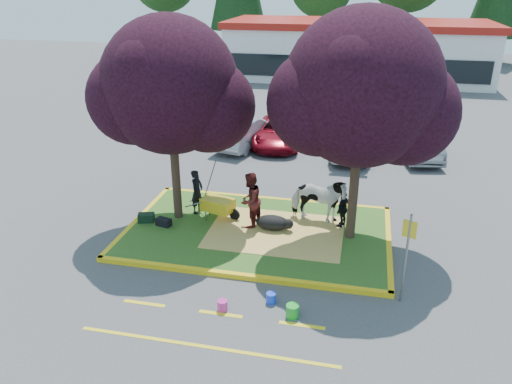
% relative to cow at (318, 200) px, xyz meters
% --- Properties ---
extents(ground, '(90.00, 90.00, 0.00)m').
position_rel_cow_xyz_m(ground, '(-1.79, -1.01, -0.94)').
color(ground, '#424244').
rests_on(ground, ground).
extents(median_island, '(8.00, 5.00, 0.15)m').
position_rel_cow_xyz_m(median_island, '(-1.79, -1.01, -0.86)').
color(median_island, '#295219').
rests_on(median_island, ground).
extents(curb_near, '(8.30, 0.16, 0.15)m').
position_rel_cow_xyz_m(curb_near, '(-1.79, -3.59, -0.86)').
color(curb_near, yellow).
rests_on(curb_near, ground).
extents(curb_far, '(8.30, 0.16, 0.15)m').
position_rel_cow_xyz_m(curb_far, '(-1.79, 1.57, -0.86)').
color(curb_far, yellow).
rests_on(curb_far, ground).
extents(curb_left, '(0.16, 5.30, 0.15)m').
position_rel_cow_xyz_m(curb_left, '(-5.87, -1.01, -0.86)').
color(curb_left, yellow).
rests_on(curb_left, ground).
extents(curb_right, '(0.16, 5.30, 0.15)m').
position_rel_cow_xyz_m(curb_right, '(2.29, -1.01, -0.86)').
color(curb_right, yellow).
rests_on(curb_right, ground).
extents(straw_bedding, '(4.20, 3.00, 0.01)m').
position_rel_cow_xyz_m(straw_bedding, '(-1.19, -1.01, -0.78)').
color(straw_bedding, '#EAC460').
rests_on(straw_bedding, median_island).
extents(tree_purple_left, '(5.06, 4.20, 6.51)m').
position_rel_cow_xyz_m(tree_purple_left, '(-4.57, -0.63, 3.42)').
color(tree_purple_left, black).
rests_on(tree_purple_left, median_island).
extents(tree_purple_right, '(5.30, 4.40, 6.82)m').
position_rel_cow_xyz_m(tree_purple_right, '(1.13, -0.83, 3.62)').
color(tree_purple_right, black).
rests_on(tree_purple_right, median_island).
extents(fire_lane_stripe_a, '(1.10, 0.12, 0.01)m').
position_rel_cow_xyz_m(fire_lane_stripe_a, '(-3.79, -5.21, -0.93)').
color(fire_lane_stripe_a, yellow).
rests_on(fire_lane_stripe_a, ground).
extents(fire_lane_stripe_b, '(1.10, 0.12, 0.01)m').
position_rel_cow_xyz_m(fire_lane_stripe_b, '(-1.79, -5.21, -0.93)').
color(fire_lane_stripe_b, yellow).
rests_on(fire_lane_stripe_b, ground).
extents(fire_lane_stripe_c, '(1.10, 0.12, 0.01)m').
position_rel_cow_xyz_m(fire_lane_stripe_c, '(0.21, -5.21, -0.93)').
color(fire_lane_stripe_c, yellow).
rests_on(fire_lane_stripe_c, ground).
extents(fire_lane_long, '(6.00, 0.10, 0.01)m').
position_rel_cow_xyz_m(fire_lane_long, '(-1.79, -6.41, -0.93)').
color(fire_lane_long, yellow).
rests_on(fire_lane_long, ground).
extents(retail_building, '(20.40, 8.40, 4.40)m').
position_rel_cow_xyz_m(retail_building, '(0.21, 26.97, 1.31)').
color(retail_building, silver).
rests_on(retail_building, ground).
extents(cow, '(1.94, 1.02, 1.57)m').
position_rel_cow_xyz_m(cow, '(0.00, 0.00, 0.00)').
color(cow, silver).
rests_on(cow, median_island).
extents(calf, '(1.15, 0.75, 0.47)m').
position_rel_cow_xyz_m(calf, '(-1.34, -0.84, -0.55)').
color(calf, black).
rests_on(calf, median_island).
extents(handler, '(0.46, 0.61, 1.52)m').
position_rel_cow_xyz_m(handler, '(-4.07, -0.14, -0.03)').
color(handler, black).
rests_on(handler, median_island).
extents(visitor_a, '(0.92, 1.05, 1.83)m').
position_rel_cow_xyz_m(visitor_a, '(-2.08, -0.78, 0.13)').
color(visitor_a, '#4B1715').
rests_on(visitor_a, median_island).
extents(visitor_b, '(0.58, 0.78, 1.24)m').
position_rel_cow_xyz_m(visitor_b, '(0.82, -0.16, -0.17)').
color(visitor_b, black).
rests_on(visitor_b, median_island).
extents(wheelbarrow, '(1.86, 0.89, 0.70)m').
position_rel_cow_xyz_m(wheelbarrow, '(-3.24, -0.45, -0.30)').
color(wheelbarrow, black).
rests_on(wheelbarrow, median_island).
extents(gear_bag_dark, '(0.54, 0.38, 0.25)m').
position_rel_cow_xyz_m(gear_bag_dark, '(-4.82, -1.35, -0.66)').
color(gear_bag_dark, black).
rests_on(gear_bag_dark, median_island).
extents(gear_bag_green, '(0.59, 0.46, 0.28)m').
position_rel_cow_xyz_m(gear_bag_green, '(-5.49, -1.20, -0.65)').
color(gear_bag_green, black).
rests_on(gear_bag_green, median_island).
extents(sign_post, '(0.33, 0.16, 2.44)m').
position_rel_cow_xyz_m(sign_post, '(2.51, -3.71, 0.56)').
color(sign_post, slate).
rests_on(sign_post, ground).
extents(bucket_green, '(0.39, 0.39, 0.34)m').
position_rel_cow_xyz_m(bucket_green, '(-0.07, -4.95, -0.77)').
color(bucket_green, green).
rests_on(bucket_green, ground).
extents(bucket_pink, '(0.30, 0.30, 0.27)m').
position_rel_cow_xyz_m(bucket_pink, '(-1.79, -5.05, -0.80)').
color(bucket_pink, '#CE2D92').
rests_on(bucket_pink, ground).
extents(bucket_blue, '(0.27, 0.27, 0.27)m').
position_rel_cow_xyz_m(bucket_blue, '(-0.68, -4.48, -0.80)').
color(bucket_blue, blue).
rests_on(bucket_blue, ground).
extents(car_black, '(2.32, 4.32, 1.40)m').
position_rel_cow_xyz_m(car_black, '(-7.92, 8.36, -0.24)').
color(car_black, black).
rests_on(car_black, ground).
extents(car_silver, '(2.42, 4.55, 1.42)m').
position_rel_cow_xyz_m(car_silver, '(-4.30, 7.73, -0.23)').
color(car_silver, '#B0B2B8').
rests_on(car_silver, ground).
extents(car_red, '(2.36, 4.71, 1.28)m').
position_rel_cow_xyz_m(car_red, '(-2.75, 8.28, -0.30)').
color(car_red, maroon).
rests_on(car_red, ground).
extents(car_white, '(1.88, 4.61, 1.34)m').
position_rel_cow_xyz_m(car_white, '(0.76, 7.49, -0.27)').
color(car_white, white).
rests_on(car_white, ground).
extents(car_grey, '(2.30, 4.52, 1.42)m').
position_rel_cow_xyz_m(car_grey, '(3.64, 7.96, -0.23)').
color(car_grey, slate).
rests_on(car_grey, ground).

